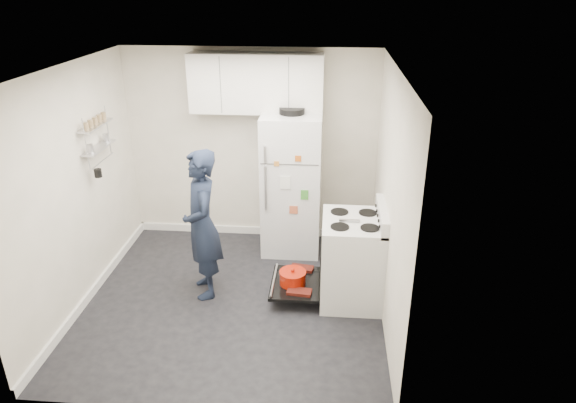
# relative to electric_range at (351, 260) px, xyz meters

# --- Properties ---
(room) EXTENTS (3.21, 3.21, 2.51)m
(room) POSITION_rel_electric_range_xyz_m (-1.29, -0.12, 0.74)
(room) COLOR black
(room) RESTS_ON ground
(electric_range) EXTENTS (0.66, 0.76, 1.10)m
(electric_range) POSITION_rel_electric_range_xyz_m (0.00, 0.00, 0.00)
(electric_range) COLOR silver
(electric_range) RESTS_ON ground
(open_oven_door) EXTENTS (0.55, 0.71, 0.23)m
(open_oven_door) POSITION_rel_electric_range_xyz_m (-0.60, -0.01, -0.28)
(open_oven_door) COLOR black
(open_oven_door) RESTS_ON ground
(refrigerator) EXTENTS (0.72, 0.74, 1.85)m
(refrigerator) POSITION_rel_electric_range_xyz_m (-0.72, 1.10, 0.43)
(refrigerator) COLOR silver
(refrigerator) RESTS_ON ground
(upper_cabinets) EXTENTS (1.60, 0.33, 0.70)m
(upper_cabinets) POSITION_rel_electric_range_xyz_m (-1.16, 1.28, 1.63)
(upper_cabinets) COLOR silver
(upper_cabinets) RESTS_ON room
(wall_shelf_rack) EXTENTS (0.14, 0.60, 0.61)m
(wall_shelf_rack) POSITION_rel_electric_range_xyz_m (-2.78, 0.34, 1.21)
(wall_shelf_rack) COLOR #B2B2B7
(wall_shelf_rack) RESTS_ON room
(person) EXTENTS (0.59, 0.71, 1.67)m
(person) POSITION_rel_electric_range_xyz_m (-1.60, -0.01, 0.37)
(person) COLOR #161D31
(person) RESTS_ON ground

